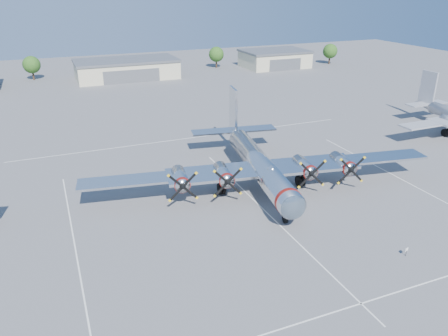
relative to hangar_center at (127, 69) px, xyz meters
name	(u,v)px	position (x,y,z in m)	size (l,w,h in m)	color
ground	(250,197)	(0.00, -81.96, -2.71)	(260.00, 260.00, 0.00)	#555558
parking_lines	(256,203)	(0.00, -83.71, -2.71)	(60.00, 50.08, 0.01)	silver
hangar_center	(127,69)	(0.00, 0.00, 0.00)	(28.60, 14.60, 5.40)	beige
hangar_east	(275,59)	(48.00, 0.00, 0.00)	(20.60, 14.60, 5.40)	beige
tree_west	(32,65)	(-25.00, 8.04, 1.51)	(4.80, 4.80, 6.64)	#382619
tree_east	(216,54)	(30.00, 6.04, 1.51)	(4.80, 4.80, 6.64)	#382619
tree_far_east	(330,51)	(68.00, -1.96, 1.51)	(4.80, 4.80, 6.64)	#382619
main_bomber_b29	(257,183)	(2.63, -78.57, -2.71)	(46.50, 31.81, 10.28)	silver
info_placard	(407,250)	(8.81, -99.87, -2.06)	(0.47, 0.17, 0.92)	black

